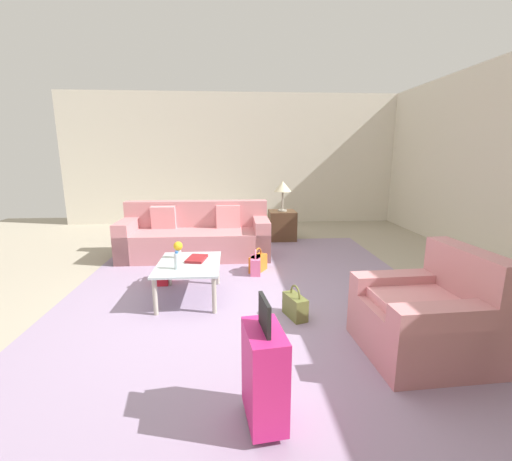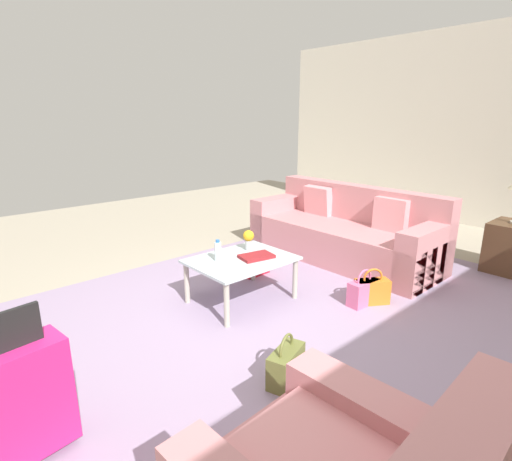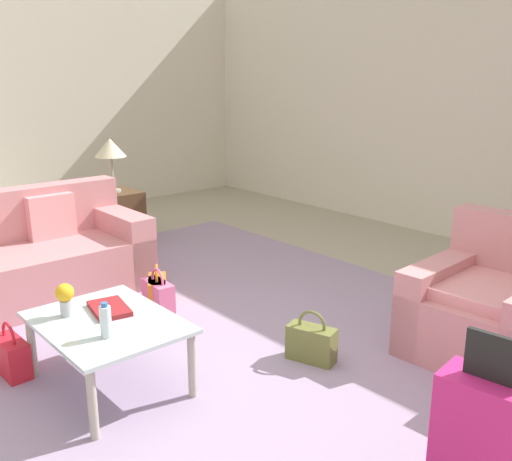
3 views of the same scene
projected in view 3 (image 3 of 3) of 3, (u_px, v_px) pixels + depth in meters
ground_plane at (216, 384)px, 3.51m from camera, size 12.00×12.00×0.00m
area_rug at (188, 340)px, 4.07m from camera, size 5.20×4.40×0.01m
armchair at (495, 311)px, 3.83m from camera, size 0.96×0.98×0.91m
coffee_table at (107, 329)px, 3.38m from camera, size 0.94×0.72×0.43m
water_bottle at (106, 321)px, 3.13m from camera, size 0.06×0.06×0.20m
coffee_table_book at (109, 309)px, 3.50m from camera, size 0.35×0.26×0.03m
flower_vase at (65, 297)px, 3.40m from camera, size 0.11×0.11×0.21m
side_table at (115, 217)px, 6.39m from camera, size 0.52×0.52×0.58m
table_lamp at (110, 149)px, 6.19m from camera, size 0.34×0.34×0.59m
suitcase_magenta at (485, 443)px, 2.38m from camera, size 0.43×0.27×0.85m
handbag_orange at (158, 291)px, 4.65m from camera, size 0.35×0.29×0.36m
handbag_red at (11, 356)px, 3.59m from camera, size 0.32×0.15×0.36m
handbag_pink at (158, 295)px, 4.56m from camera, size 0.33×0.16×0.36m
handbag_olive at (311, 343)px, 3.76m from camera, size 0.35×0.23×0.36m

